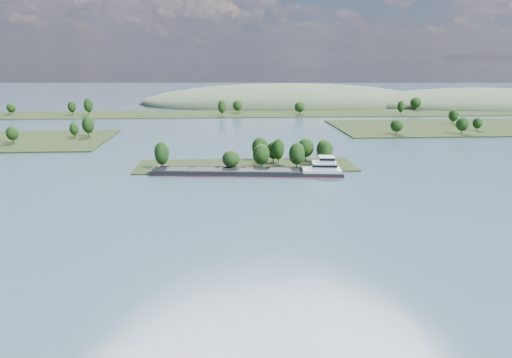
{
  "coord_description": "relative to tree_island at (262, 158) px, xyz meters",
  "views": [
    {
      "loc": [
        -10.24,
        -45.1,
        48.7
      ],
      "look_at": [
        1.38,
        130.0,
        6.0
      ],
      "focal_mm": 35.0,
      "sensor_mm": 36.0,
      "label": 1
    }
  ],
  "objects": [
    {
      "name": "hill_east",
      "position": [
        252.78,
        290.84,
        -4.02
      ],
      "size": [
        260.0,
        140.0,
        36.0
      ],
      "primitive_type": "ellipsoid",
      "color": "#42563B",
      "rests_on": "ground"
    },
    {
      "name": "ground",
      "position": [
        -7.22,
        -59.16,
        -4.02
      ],
      "size": [
        1800.0,
        1800.0,
        0.0
      ],
      "primitive_type": "plane",
      "color": "#324756",
      "rests_on": "ground"
    },
    {
      "name": "tree_island",
      "position": [
        0.0,
        0.0,
        0.0
      ],
      "size": [
        100.0,
        30.22,
        13.63
      ],
      "color": "black",
      "rests_on": "ground"
    },
    {
      "name": "cargo_barge",
      "position": [
        -1.91,
        -16.4,
        -2.61
      ],
      "size": [
        83.49,
        19.15,
        11.21
      ],
      "color": "black",
      "rests_on": "ground"
    },
    {
      "name": "back_shoreline",
      "position": [
        1.19,
        220.64,
        -3.29
      ],
      "size": [
        900.0,
        60.0,
        15.98
      ],
      "color": "black",
      "rests_on": "ground"
    },
    {
      "name": "hill_west",
      "position": [
        52.78,
        320.84,
        -4.02
      ],
      "size": [
        320.0,
        160.0,
        44.0
      ],
      "primitive_type": "ellipsoid",
      "color": "#42563B",
      "rests_on": "ground"
    }
  ]
}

